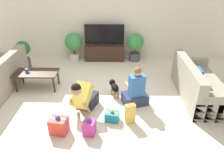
{
  "coord_description": "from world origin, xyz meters",
  "views": [
    {
      "loc": [
        0.5,
        -4.37,
        2.75
      ],
      "look_at": [
        0.41,
        -0.17,
        0.45
      ],
      "focal_mm": 35.0,
      "sensor_mm": 36.0,
      "label": 1
    }
  ],
  "objects_px": {
    "potted_plant_back_left": "(74,43)",
    "gift_box_b": "(112,116)",
    "sofa_right": "(198,85)",
    "tv_console": "(105,52)",
    "potted_plant_corner_left": "(23,52)",
    "tv": "(104,36)",
    "coffee_table": "(36,74)",
    "mug": "(27,70)",
    "dog": "(114,87)",
    "person_kneeling": "(84,97)",
    "gift_box_c": "(89,127)",
    "person_sitting": "(136,92)",
    "gift_box_a": "(59,125)",
    "potted_plant_back_right": "(135,45)",
    "gift_bag_a": "(130,113)"
  },
  "relations": [
    {
      "from": "potted_plant_back_left",
      "to": "potted_plant_corner_left",
      "type": "xyz_separation_m",
      "value": [
        -1.4,
        -0.59,
        -0.08
      ]
    },
    {
      "from": "tv_console",
      "to": "mug",
      "type": "distance_m",
      "value": 2.64
    },
    {
      "from": "gift_box_b",
      "to": "mug",
      "type": "height_order",
      "value": "mug"
    },
    {
      "from": "potted_plant_back_left",
      "to": "gift_box_c",
      "type": "distance_m",
      "value": 3.69
    },
    {
      "from": "tv",
      "to": "gift_box_a",
      "type": "distance_m",
      "value": 3.7
    },
    {
      "from": "dog",
      "to": "gift_box_c",
      "type": "xyz_separation_m",
      "value": [
        -0.44,
        -1.36,
        -0.09
      ]
    },
    {
      "from": "tv",
      "to": "potted_plant_back_left",
      "type": "distance_m",
      "value": 1.01
    },
    {
      "from": "gift_box_c",
      "to": "person_sitting",
      "type": "bearing_deg",
      "value": 48.14
    },
    {
      "from": "gift_box_c",
      "to": "mug",
      "type": "xyz_separation_m",
      "value": [
        -1.71,
        1.7,
        0.33
      ]
    },
    {
      "from": "dog",
      "to": "person_sitting",
      "type": "bearing_deg",
      "value": 124.13
    },
    {
      "from": "gift_box_a",
      "to": "gift_bag_a",
      "type": "height_order",
      "value": "gift_bag_a"
    },
    {
      "from": "tv_console",
      "to": "potted_plant_back_right",
      "type": "bearing_deg",
      "value": -2.93
    },
    {
      "from": "tv",
      "to": "gift_box_b",
      "type": "distance_m",
      "value": 3.3
    },
    {
      "from": "potted_plant_corner_left",
      "to": "gift_box_a",
      "type": "height_order",
      "value": "potted_plant_corner_left"
    },
    {
      "from": "potted_plant_back_left",
      "to": "person_kneeling",
      "type": "bearing_deg",
      "value": -76.25
    },
    {
      "from": "tv_console",
      "to": "gift_box_b",
      "type": "bearing_deg",
      "value": -84.5
    },
    {
      "from": "person_sitting",
      "to": "mug",
      "type": "relative_size",
      "value": 7.52
    },
    {
      "from": "tv",
      "to": "gift_box_c",
      "type": "bearing_deg",
      "value": -91.59
    },
    {
      "from": "sofa_right",
      "to": "gift_box_a",
      "type": "distance_m",
      "value": 3.24
    },
    {
      "from": "person_kneeling",
      "to": "coffee_table",
      "type": "bearing_deg",
      "value": 161.5
    },
    {
      "from": "potted_plant_corner_left",
      "to": "mug",
      "type": "bearing_deg",
      "value": -65.9
    },
    {
      "from": "gift_box_a",
      "to": "potted_plant_back_right",
      "type": "bearing_deg",
      "value": 65.04
    },
    {
      "from": "dog",
      "to": "gift_box_a",
      "type": "distance_m",
      "value": 1.67
    },
    {
      "from": "gift_box_c",
      "to": "mug",
      "type": "relative_size",
      "value": 2.84
    },
    {
      "from": "sofa_right",
      "to": "dog",
      "type": "bearing_deg",
      "value": 90.04
    },
    {
      "from": "coffee_table",
      "to": "tv_console",
      "type": "xyz_separation_m",
      "value": [
        1.59,
        1.91,
        -0.13
      ]
    },
    {
      "from": "gift_box_a",
      "to": "dog",
      "type": "bearing_deg",
      "value": 53.0
    },
    {
      "from": "gift_box_c",
      "to": "gift_box_b",
      "type": "bearing_deg",
      "value": 44.6
    },
    {
      "from": "dog",
      "to": "tv_console",
      "type": "bearing_deg",
      "value": -101.67
    },
    {
      "from": "potted_plant_back_left",
      "to": "potted_plant_back_right",
      "type": "relative_size",
      "value": 1.01
    },
    {
      "from": "gift_box_b",
      "to": "gift_bag_a",
      "type": "xyz_separation_m",
      "value": [
        0.35,
        -0.05,
        0.11
      ]
    },
    {
      "from": "gift_bag_a",
      "to": "tv_console",
      "type": "bearing_deg",
      "value": 101.46
    },
    {
      "from": "potted_plant_back_left",
      "to": "gift_box_b",
      "type": "relative_size",
      "value": 2.95
    },
    {
      "from": "gift_box_b",
      "to": "mug",
      "type": "relative_size",
      "value": 2.52
    },
    {
      "from": "sofa_right",
      "to": "tv_console",
      "type": "bearing_deg",
      "value": 45.52
    },
    {
      "from": "gift_box_a",
      "to": "potted_plant_corner_left",
      "type": "bearing_deg",
      "value": 120.2
    },
    {
      "from": "gift_bag_a",
      "to": "mug",
      "type": "bearing_deg",
      "value": 151.32
    },
    {
      "from": "person_kneeling",
      "to": "dog",
      "type": "distance_m",
      "value": 0.91
    },
    {
      "from": "sofa_right",
      "to": "potted_plant_corner_left",
      "type": "distance_m",
      "value": 4.94
    },
    {
      "from": "person_kneeling",
      "to": "dog",
      "type": "relative_size",
      "value": 1.73
    },
    {
      "from": "person_sitting",
      "to": "tv_console",
      "type": "bearing_deg",
      "value": -90.22
    },
    {
      "from": "sofa_right",
      "to": "tv_console",
      "type": "relative_size",
      "value": 1.58
    },
    {
      "from": "gift_box_b",
      "to": "potted_plant_back_left",
      "type": "bearing_deg",
      "value": 112.17
    },
    {
      "from": "tv_console",
      "to": "gift_box_c",
      "type": "relative_size",
      "value": 3.68
    },
    {
      "from": "potted_plant_corner_left",
      "to": "gift_bag_a",
      "type": "xyz_separation_m",
      "value": [
        3.04,
        -2.63,
        -0.27
      ]
    },
    {
      "from": "potted_plant_back_left",
      "to": "person_kneeling",
      "type": "xyz_separation_m",
      "value": [
        0.7,
        -2.86,
        -0.19
      ]
    },
    {
      "from": "person_sitting",
      "to": "gift_bag_a",
      "type": "xyz_separation_m",
      "value": [
        -0.15,
        -0.67,
        -0.1
      ]
    },
    {
      "from": "sofa_right",
      "to": "potted_plant_corner_left",
      "type": "bearing_deg",
      "value": 70.93
    },
    {
      "from": "coffee_table",
      "to": "gift_box_c",
      "type": "relative_size",
      "value": 3.1
    },
    {
      "from": "mug",
      "to": "dog",
      "type": "bearing_deg",
      "value": -9.01
    }
  ]
}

